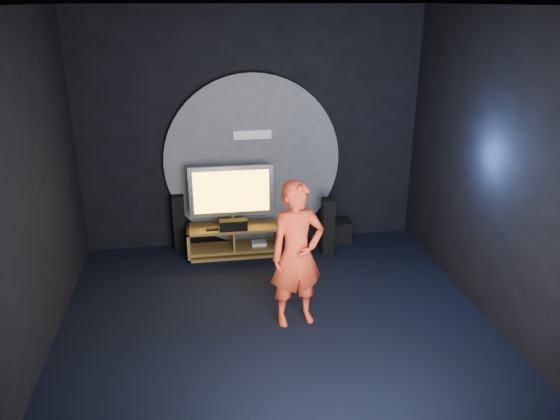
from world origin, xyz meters
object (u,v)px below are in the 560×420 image
object	(u,v)px
media_console	(234,242)
subwoofer	(340,231)
tower_speaker_left	(179,223)
tower_speaker_right	(328,226)
player	(297,255)
tv	(231,193)

from	to	relation	value
media_console	subwoofer	size ratio (longest dim) A/B	3.88
tower_speaker_left	tower_speaker_right	world-z (taller)	same
tower_speaker_right	subwoofer	bearing A→B (deg)	52.88
player	media_console	bearing A→B (deg)	97.02
tower_speaker_left	tower_speaker_right	bearing A→B (deg)	-12.66
tv	tower_speaker_right	bearing A→B (deg)	-10.65
media_console	tv	distance (m)	0.75
tv	player	bearing A→B (deg)	-73.46
tv	media_console	bearing A→B (deg)	-83.80
media_console	tv	bearing A→B (deg)	96.20
tower_speaker_right	media_console	bearing A→B (deg)	172.02
media_console	tower_speaker_right	world-z (taller)	tower_speaker_right
tower_speaker_left	tv	bearing A→B (deg)	-16.15
media_console	subwoofer	xyz separation A→B (m)	(1.67, 0.20, -0.02)
tower_speaker_left	player	size ratio (longest dim) A/B	0.50
tower_speaker_left	media_console	bearing A→B (deg)	-20.41
tower_speaker_right	player	distance (m)	1.96
tower_speaker_left	player	bearing A→B (deg)	-58.31
media_console	subwoofer	world-z (taller)	media_console
tv	subwoofer	distance (m)	1.85
subwoofer	player	bearing A→B (deg)	-116.94
subwoofer	tower_speaker_right	bearing A→B (deg)	-127.12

